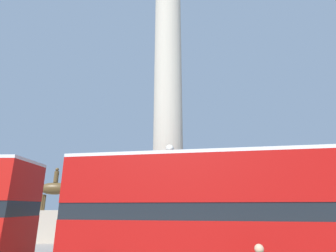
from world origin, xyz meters
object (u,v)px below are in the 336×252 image
(monument_column, at_px, (168,125))
(street_lamp, at_px, (170,197))
(equestrian_statue, at_px, (51,222))
(bus_b, at_px, (221,209))

(monument_column, height_order, street_lamp, monument_column)
(monument_column, height_order, equestrian_statue, monument_column)
(equestrian_statue, relative_size, street_lamp, 1.01)
(equestrian_statue, xyz_separation_m, street_lamp, (9.77, -7.62, 1.52))
(monument_column, xyz_separation_m, street_lamp, (0.34, -2.86, -4.46))
(bus_b, relative_size, equestrian_statue, 2.02)
(equestrian_statue, bearing_deg, monument_column, -39.69)
(bus_b, bearing_deg, monument_column, 116.82)
(monument_column, relative_size, bus_b, 1.86)
(bus_b, distance_m, street_lamp, 3.66)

